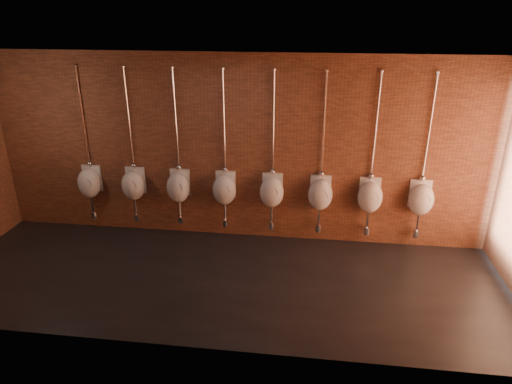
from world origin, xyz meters
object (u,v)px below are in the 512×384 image
urinal_1 (133,184)px  urinal_5 (320,194)px  urinal_3 (224,189)px  urinal_6 (370,196)px  urinal_4 (272,191)px  urinal_7 (421,199)px  urinal_0 (89,182)px  urinal_2 (178,187)px

urinal_1 → urinal_5: (3.28, 0.00, 0.00)m
urinal_3 → urinal_6: bearing=0.0°
urinal_3 → urinal_4: bearing=0.0°
urinal_7 → urinal_6: bearing=180.0°
urinal_0 → urinal_2: size_ratio=1.00×
urinal_0 → urinal_7: bearing=0.0°
urinal_0 → urinal_5: (4.10, 0.00, 0.00)m
urinal_4 → urinal_0: bearing=180.0°
urinal_6 → urinal_7: bearing=0.0°
urinal_4 → urinal_6: 1.64m
urinal_0 → urinal_6: same height
urinal_5 → urinal_6: 0.82m
urinal_2 → urinal_5: bearing=0.0°
urinal_6 → urinal_1: bearing=180.0°
urinal_5 → urinal_4: bearing=180.0°
urinal_4 → urinal_6: (1.64, 0.00, 0.00)m
urinal_7 → urinal_5: bearing=180.0°
urinal_5 → urinal_7: bearing=0.0°
urinal_3 → urinal_7: size_ratio=1.00×
urinal_7 → urinal_2: bearing=180.0°
urinal_4 → urinal_6: same height
urinal_2 → urinal_4: same height
urinal_5 → urinal_6: (0.82, 0.00, 0.00)m
urinal_4 → urinal_5: 0.82m
urinal_0 → urinal_7: size_ratio=1.00×
urinal_1 → urinal_2: (0.82, 0.00, 0.00)m
urinal_2 → urinal_7: (4.10, 0.00, 0.00)m
urinal_0 → urinal_7: (5.73, 0.00, 0.00)m
urinal_0 → urinal_1: size_ratio=1.00×
urinal_2 → urinal_6: same height
urinal_5 → urinal_7: size_ratio=1.00×
urinal_0 → urinal_1: bearing=0.0°
urinal_2 → urinal_4: 1.64m
urinal_4 → urinal_7: (2.46, 0.00, 0.00)m
urinal_0 → urinal_1: 0.82m
urinal_6 → urinal_7: size_ratio=1.00×
urinal_4 → urinal_6: size_ratio=1.00×
urinal_0 → urinal_6: size_ratio=1.00×
urinal_3 → urinal_7: same height
urinal_1 → urinal_0: bearing=180.0°
urinal_1 → urinal_7: size_ratio=1.00×
urinal_4 → urinal_1: bearing=180.0°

